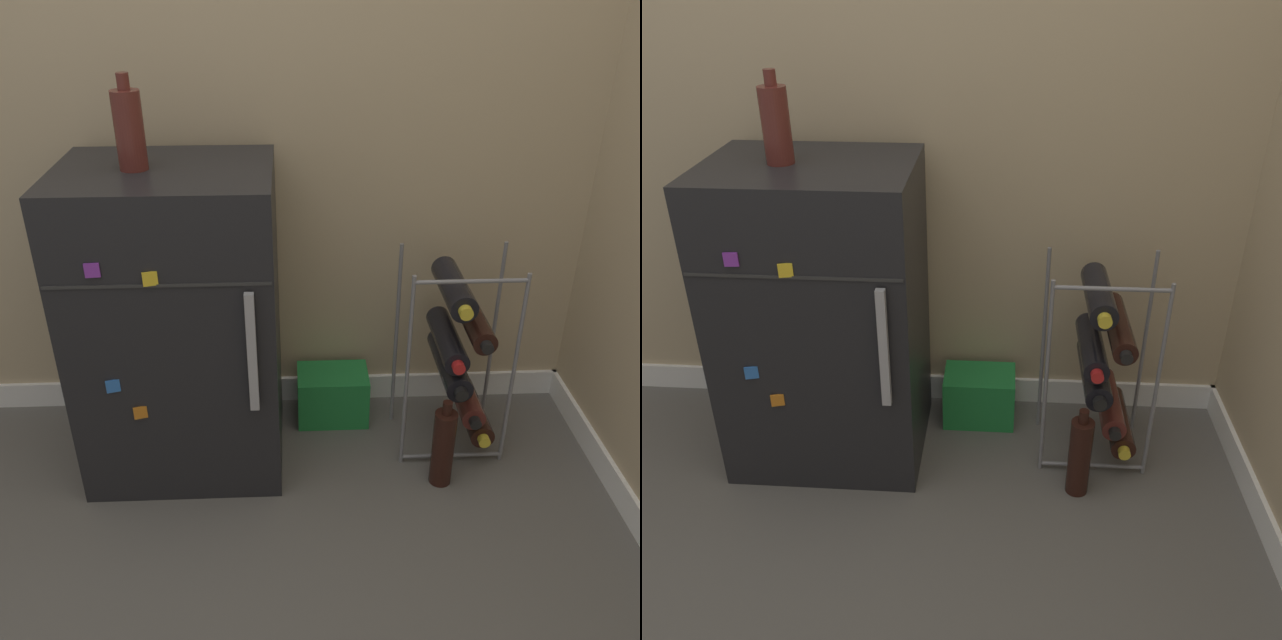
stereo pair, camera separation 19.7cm
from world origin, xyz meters
The scene contains 7 objects.
ground_plane centered at (0.00, 0.00, 0.00)m, with size 14.00×14.00×0.00m, color #56544F.
wall_back centered at (0.00, 0.66, 1.24)m, with size 7.00×0.07×2.50m.
mini_fridge centered at (-0.26, 0.35, 0.46)m, with size 0.57×0.47×0.92m.
wine_rack centered at (0.57, 0.37, 0.33)m, with size 0.33×0.33×0.64m.
soda_box centered at (0.20, 0.51, 0.09)m, with size 0.23×0.16×0.18m.
fridge_top_bottle centered at (-0.33, 0.35, 1.02)m, with size 0.07×0.07×0.23m.
loose_bottle_floor centered at (0.50, 0.18, 0.13)m, with size 0.07×0.07×0.29m.
Camera 2 is at (0.27, -1.36, 1.42)m, focal length 38.00 mm.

